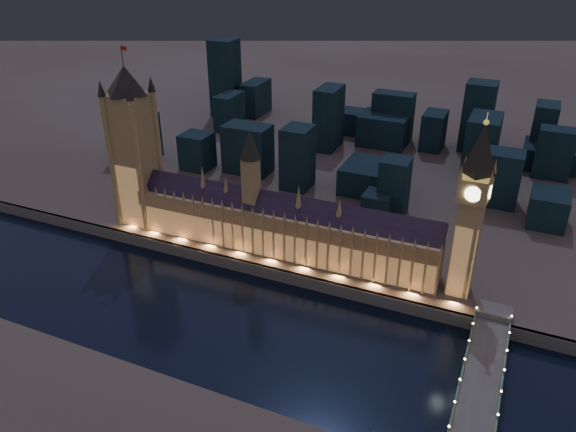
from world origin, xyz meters
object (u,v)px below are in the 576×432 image
at_px(elizabeth_tower, 473,199).
at_px(palace_of_westminster, 279,225).
at_px(victoria_tower, 133,139).
at_px(westminster_bridge, 481,380).

bearing_deg(elizabeth_tower, palace_of_westminster, -179.90).
bearing_deg(victoria_tower, palace_of_westminster, -0.10).
bearing_deg(westminster_bridge, victoria_tower, 164.71).
relative_size(palace_of_westminster, victoria_tower, 1.68).
bearing_deg(victoria_tower, elizabeth_tower, -0.00).
height_order(palace_of_westminster, westminster_bridge, palace_of_westminster).
xyz_separation_m(palace_of_westminster, victoria_tower, (-105.96, 0.19, 41.23)).
bearing_deg(victoria_tower, westminster_bridge, -15.29).
distance_m(palace_of_westminster, elizabeth_tower, 119.02).
xyz_separation_m(victoria_tower, elizabeth_tower, (218.00, -0.00, -1.06)).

